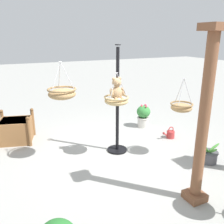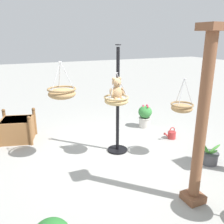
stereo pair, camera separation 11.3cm
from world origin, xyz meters
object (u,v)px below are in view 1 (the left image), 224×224
object	(u,v)px
wooden_planter_box	(16,130)
greenhouse_pillar_far_back	(203,124)
potted_plant_bushy_green	(209,155)
potted_plant_conical_shrub	(143,115)
watering_can	(170,134)
teddy_bear	(117,90)
hanging_basket_right_low	(62,93)
display_pole_central	(117,121)
hanging_basket_left_high	(181,107)
hanging_basket_with_teddy	(116,100)

from	to	relation	value
wooden_planter_box	greenhouse_pillar_far_back	bearing A→B (deg)	123.14
potted_plant_bushy_green	potted_plant_conical_shrub	bearing A→B (deg)	-87.21
potted_plant_conical_shrub	watering_can	world-z (taller)	potted_plant_conical_shrub
teddy_bear	hanging_basket_right_low	bearing A→B (deg)	-15.81
display_pole_central	wooden_planter_box	xyz separation A→B (m)	(2.00, -1.52, -0.41)
wooden_planter_box	potted_plant_bushy_green	size ratio (longest dim) A/B	1.96
teddy_bear	hanging_basket_left_high	bearing A→B (deg)	156.09
display_pole_central	hanging_basket_right_low	distance (m)	1.38
hanging_basket_with_teddy	hanging_basket_right_low	world-z (taller)	hanging_basket_right_low
wooden_planter_box	watering_can	distance (m)	3.82
wooden_planter_box	potted_plant_bushy_green	xyz separation A→B (m)	(-3.45, 2.78, -0.15)
hanging_basket_with_teddy	potted_plant_bushy_green	world-z (taller)	hanging_basket_with_teddy
watering_can	greenhouse_pillar_far_back	bearing A→B (deg)	60.64
greenhouse_pillar_far_back	hanging_basket_left_high	bearing A→B (deg)	-119.22
wooden_planter_box	potted_plant_conical_shrub	bearing A→B (deg)	171.80
watering_can	hanging_basket_right_low	bearing A→B (deg)	0.87
hanging_basket_with_teddy	wooden_planter_box	size ratio (longest dim) A/B	0.67
hanging_basket_left_high	watering_can	xyz separation A→B (m)	(-0.49, -0.86, -1.00)
hanging_basket_with_teddy	display_pole_central	bearing A→B (deg)	-120.96
watering_can	hanging_basket_with_teddy	bearing A→B (deg)	10.35
display_pole_central	hanging_basket_left_high	size ratio (longest dim) A/B	3.38
hanging_basket_left_high	greenhouse_pillar_far_back	xyz separation A→B (m)	(0.70, 1.26, 0.16)
display_pole_central	potted_plant_conical_shrub	xyz separation A→B (m)	(-1.34, -1.04, -0.37)
greenhouse_pillar_far_back	hanging_basket_with_teddy	bearing A→B (deg)	-74.87
wooden_planter_box	potted_plant_conical_shrub	size ratio (longest dim) A/B	1.47
teddy_bear	potted_plant_bushy_green	size ratio (longest dim) A/B	0.94
hanging_basket_right_low	greenhouse_pillar_far_back	xyz separation A→B (m)	(-1.51, 2.08, -0.17)
hanging_basket_left_high	wooden_planter_box	bearing A→B (deg)	-37.35
potted_plant_conical_shrub	wooden_planter_box	bearing A→B (deg)	-8.20
display_pole_central	teddy_bear	distance (m)	0.81
teddy_bear	watering_can	xyz separation A→B (m)	(-1.68, -0.33, -1.35)
teddy_bear	watering_can	distance (m)	2.18
potted_plant_conical_shrub	greenhouse_pillar_far_back	bearing A→B (deg)	72.05
potted_plant_conical_shrub	watering_can	distance (m)	1.03
teddy_bear	watering_can	size ratio (longest dim) A/B	1.33
greenhouse_pillar_far_back	wooden_planter_box	world-z (taller)	greenhouse_pillar_far_back
potted_plant_bushy_green	potted_plant_conical_shrub	distance (m)	2.31
display_pole_central	watering_can	xyz separation A→B (m)	(-1.53, -0.06, -0.61)
potted_plant_bushy_green	watering_can	distance (m)	1.32
greenhouse_pillar_far_back	watering_can	distance (m)	2.69
display_pole_central	teddy_bear	world-z (taller)	display_pole_central
display_pole_central	watering_can	distance (m)	1.65
potted_plant_bushy_green	hanging_basket_with_teddy	bearing A→B (deg)	-32.24
greenhouse_pillar_far_back	hanging_basket_right_low	bearing A→B (deg)	-53.99
display_pole_central	potted_plant_bushy_green	bearing A→B (deg)	139.05
watering_can	potted_plant_conical_shrub	bearing A→B (deg)	-79.19
hanging_basket_with_teddy	potted_plant_conical_shrub	world-z (taller)	hanging_basket_with_teddy
teddy_bear	hanging_basket_right_low	xyz separation A→B (m)	(1.02, -0.29, -0.01)
display_pole_central	greenhouse_pillar_far_back	bearing A→B (deg)	99.36
teddy_bear	potted_plant_conical_shrub	xyz separation A→B (m)	(-1.49, -1.31, -1.12)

